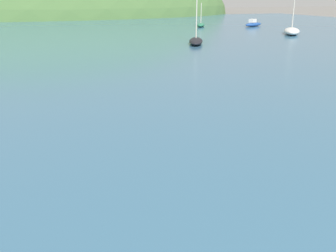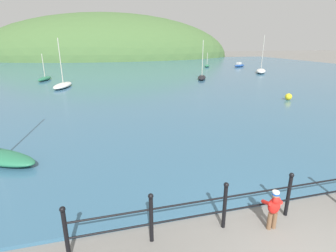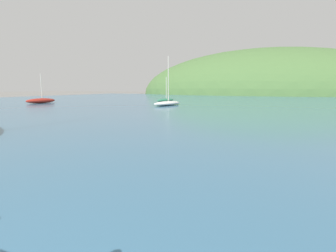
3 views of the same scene
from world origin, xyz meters
TOP-DOWN VIEW (x-y plane):
  - water at (0.00, 32.00)m, footprint 80.00×60.00m
  - far_hillside at (0.00, 69.59)m, footprint 63.92×35.16m
  - boat_nearest_quay at (-20.49, 21.07)m, footprint 1.63×3.34m
  - boat_mid_harbor at (-6.98, 22.84)m, footprint 1.97×3.82m
  - boat_far_left at (-9.42, 28.26)m, footprint 1.44×3.15m

SIDE VIEW (x-z plane):
  - far_hillside at x=0.00m, z-range -10.99..10.99m
  - water at x=0.00m, z-range 0.00..0.10m
  - boat_far_left at x=-9.42m, z-range -1.10..1.72m
  - boat_mid_harbor at x=-6.98m, z-range -1.88..2.52m
  - boat_nearest_quay at x=-20.49m, z-range -1.17..1.90m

